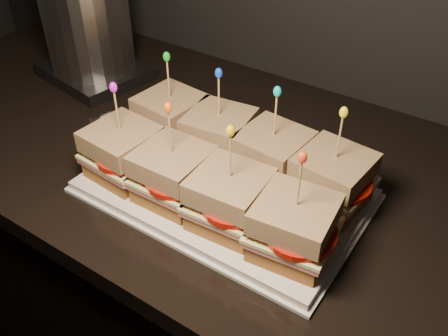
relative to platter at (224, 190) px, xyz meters
The scene contains 62 objects.
granite_slab 0.32m from the platter, 17.15° to the left, with size 2.28×0.65×0.04m, color black.
platter is the anchor object (origin of this frame).
platter_rim 0.01m from the platter, ahead, with size 0.44×0.28×0.01m, color silver.
sandwich_0_bread_bot 0.17m from the platter, 158.18° to the left, with size 0.10×0.10×0.03m, color brown.
sandwich_0_ham 0.17m from the platter, 158.18° to the left, with size 0.11×0.10×0.01m, color #BC5F5F.
sandwich_0_cheese 0.17m from the platter, 158.18° to the left, with size 0.11×0.11×0.01m, color beige.
sandwich_0_tomato 0.16m from the platter, 158.60° to the left, with size 0.10×0.10×0.01m, color red.
sandwich_0_bread_top 0.18m from the platter, 158.18° to the left, with size 0.10×0.10×0.03m, color #582E14.
sandwich_0_pick 0.21m from the platter, 158.18° to the left, with size 0.00×0.00×0.09m, color tan.
sandwich_0_frill 0.24m from the platter, 158.18° to the left, with size 0.01×0.01×0.02m, color green.
sandwich_1_bread_bot 0.08m from the platter, 129.78° to the left, with size 0.10×0.10×0.03m, color brown.
sandwich_1_ham 0.09m from the platter, 129.78° to the left, with size 0.11×0.10×0.01m, color #BC5F5F.
sandwich_1_cheese 0.09m from the platter, 129.78° to the left, with size 0.11×0.11×0.01m, color beige.
sandwich_1_tomato 0.09m from the platter, 125.24° to the left, with size 0.10×0.10×0.01m, color red.
sandwich_1_bread_top 0.11m from the platter, 129.78° to the left, with size 0.10×0.10×0.03m, color #582E14.
sandwich_1_pick 0.15m from the platter, 129.78° to the left, with size 0.00×0.00×0.09m, color tan.
sandwich_1_frill 0.19m from the platter, 129.78° to the left, with size 0.01×0.01×0.02m, color blue.
sandwich_2_bread_bot 0.08m from the platter, 50.22° to the left, with size 0.10×0.10×0.03m, color brown.
sandwich_2_ham 0.09m from the platter, 50.22° to the left, with size 0.11×0.10×0.01m, color #BC5F5F.
sandwich_2_cheese 0.09m from the platter, 50.22° to the left, with size 0.11×0.11×0.01m, color beige.
sandwich_2_tomato 0.10m from the platter, 41.28° to the left, with size 0.10×0.10×0.01m, color red.
sandwich_2_bread_top 0.11m from the platter, 50.22° to the left, with size 0.10×0.10×0.03m, color #582E14.
sandwich_2_pick 0.15m from the platter, 50.22° to the left, with size 0.00×0.00×0.09m, color tan.
sandwich_2_frill 0.19m from the platter, 50.22° to the left, with size 0.01×0.01×0.02m, color #08B7C5.
sandwich_3_bread_bot 0.17m from the platter, 21.82° to the left, with size 0.10×0.10×0.03m, color brown.
sandwich_3_ham 0.17m from the platter, 21.82° to the left, with size 0.11×0.10×0.01m, color #BC5F5F.
sandwich_3_cheese 0.17m from the platter, 21.82° to the left, with size 0.11×0.11×0.01m, color beige.
sandwich_3_tomato 0.18m from the platter, 18.52° to the left, with size 0.10×0.10×0.01m, color red.
sandwich_3_bread_top 0.18m from the platter, 21.82° to the left, with size 0.10×0.10×0.03m, color #582E14.
sandwich_3_pick 0.21m from the platter, 21.82° to the left, with size 0.00×0.00×0.09m, color tan.
sandwich_3_frill 0.24m from the platter, 21.82° to the left, with size 0.01×0.01×0.02m, color yellow.
sandwich_4_bread_bot 0.17m from the platter, 158.18° to the right, with size 0.10×0.10×0.03m, color brown.
sandwich_4_ham 0.17m from the platter, 158.18° to the right, with size 0.11×0.10×0.01m, color #BC5F5F.
sandwich_4_cheese 0.17m from the platter, 158.18° to the right, with size 0.11×0.11×0.01m, color beige.
sandwich_4_tomato 0.17m from the platter, 154.52° to the right, with size 0.10×0.10×0.01m, color red.
sandwich_4_bread_top 0.18m from the platter, 158.18° to the right, with size 0.10×0.10×0.03m, color #582E14.
sandwich_4_pick 0.21m from the platter, 158.18° to the right, with size 0.00×0.00×0.09m, color tan.
sandwich_4_frill 0.24m from the platter, 158.18° to the right, with size 0.01×0.01×0.02m, color #C11BC6.
sandwich_5_bread_bot 0.08m from the platter, 129.78° to the right, with size 0.10×0.10×0.03m, color brown.
sandwich_5_ham 0.09m from the platter, 129.78° to the right, with size 0.11×0.10×0.01m, color #BC5F5F.
sandwich_5_cheese 0.09m from the platter, 129.78° to the right, with size 0.11×0.11×0.01m, color beige.
sandwich_5_tomato 0.10m from the platter, 120.15° to the right, with size 0.10×0.10×0.01m, color red.
sandwich_5_bread_top 0.11m from the platter, 129.78° to the right, with size 0.10×0.10×0.03m, color #582E14.
sandwich_5_pick 0.15m from the platter, 129.78° to the right, with size 0.00×0.00×0.09m, color tan.
sandwich_5_frill 0.19m from the platter, 129.78° to the right, with size 0.01×0.01×0.02m, color orange.
sandwich_6_bread_bot 0.08m from the platter, 50.22° to the right, with size 0.10×0.10×0.03m, color brown.
sandwich_6_ham 0.09m from the platter, 50.22° to the right, with size 0.11×0.10×0.01m, color #BC5F5F.
sandwich_6_cheese 0.09m from the platter, 50.22° to the right, with size 0.11×0.11×0.01m, color beige.
sandwich_6_tomato 0.11m from the platter, 46.88° to the right, with size 0.10×0.10×0.01m, color red.
sandwich_6_bread_top 0.11m from the platter, 50.22° to the right, with size 0.10×0.10×0.03m, color #582E14.
sandwich_6_pick 0.15m from the platter, 50.22° to the right, with size 0.00×0.00×0.09m, color tan.
sandwich_6_frill 0.19m from the platter, 50.22° to the right, with size 0.01×0.01×0.02m, color yellow.
sandwich_7_bread_bot 0.17m from the platter, 21.82° to the right, with size 0.10×0.10×0.03m, color brown.
sandwich_7_ham 0.17m from the platter, 21.82° to the right, with size 0.11×0.10×0.01m, color #BC5F5F.
sandwich_7_cheese 0.17m from the platter, 21.82° to the right, with size 0.11×0.11×0.01m, color beige.
sandwich_7_tomato 0.19m from the platter, 22.17° to the right, with size 0.10×0.10×0.01m, color red.
sandwich_7_bread_top 0.18m from the platter, 21.82° to the right, with size 0.10×0.10×0.03m, color #582E14.
sandwich_7_pick 0.21m from the platter, 21.82° to the right, with size 0.00×0.00×0.09m, color tan.
sandwich_7_frill 0.24m from the platter, 21.82° to the right, with size 0.01×0.01×0.02m, color red.
appliance_base 0.50m from the platter, 159.23° to the left, with size 0.22×0.18×0.03m, color #262628.
appliance_body 0.52m from the platter, 159.23° to the left, with size 0.18×0.18×0.23m, color silver.
appliance 0.52m from the platter, 159.23° to the left, with size 0.22×0.18×0.28m, color silver, non-canonical shape.
Camera 1 is at (-0.56, 1.08, 1.40)m, focal length 40.00 mm.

